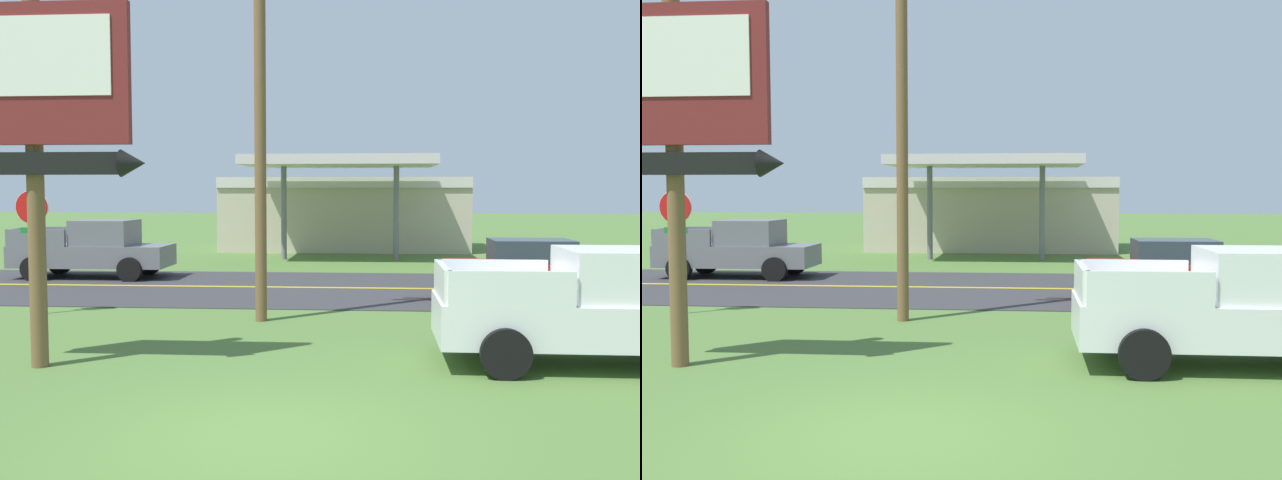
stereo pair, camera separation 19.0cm
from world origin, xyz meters
The scene contains 10 objects.
ground_plane centered at (0.00, 0.00, 0.00)m, with size 180.00×180.00×0.00m, color #4C7033.
road_asphalt centered at (0.00, 13.00, 0.01)m, with size 140.00×8.00×0.02m, color #333335.
road_centre_line centered at (0.00, 13.00, 0.02)m, with size 126.00×0.20×0.01m, color gold.
motel_sign centered at (-4.23, 2.91, 4.24)m, with size 3.58×0.54×6.20m.
stop_sign centered at (-6.77, 7.87, 2.03)m, with size 0.80×0.08×2.95m.
utility_pole centered at (-1.29, 7.49, 5.09)m, with size 1.63×0.26×9.65m.
gas_station centered at (-0.24, 27.69, 1.94)m, with size 12.00×11.50×4.40m.
pickup_white_parked_on_lawn centered at (4.96, 3.84, 0.96)m, with size 5.20×2.24×1.96m.
pickup_grey_on_road centered at (-8.17, 15.00, 0.96)m, with size 5.20×2.24×1.96m.
car_red_near_lane centered at (5.29, 11.00, 0.83)m, with size 4.20×2.00×1.64m.
Camera 1 is at (1.25, -8.20, 2.90)m, focal length 39.86 mm.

